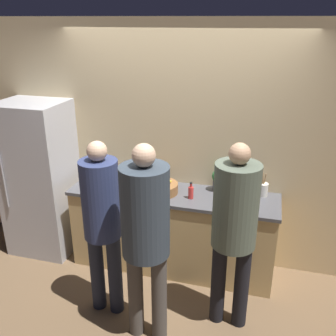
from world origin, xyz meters
TOP-DOWN VIEW (x-y plane):
  - ground_plane at (0.00, 0.00)m, footprint 14.00×14.00m
  - wall_back at (0.00, 0.63)m, footprint 5.20×0.06m
  - counter at (0.00, 0.34)m, footprint 2.17×0.61m
  - refrigerator at (-1.56, 0.31)m, footprint 0.72×0.64m
  - person_left at (-0.42, -0.48)m, footprint 0.33×0.33m
  - person_center at (0.05, -0.69)m, footprint 0.38×0.38m
  - person_right at (0.70, -0.34)m, footprint 0.37×0.37m
  - fruit_bowl at (-0.12, 0.30)m, footprint 0.36×0.36m
  - utensil_crock at (0.90, 0.50)m, footprint 0.10×0.10m
  - bottle_red at (0.21, 0.25)m, footprint 0.05×0.05m
  - bottle_clear at (-0.72, 0.40)m, footprint 0.06×0.06m
  - cup_yellow at (-0.29, 0.53)m, footprint 0.07×0.07m
  - potted_plant at (0.44, 0.51)m, footprint 0.14×0.14m

SIDE VIEW (x-z plane):
  - ground_plane at x=0.00m, z-range 0.00..0.00m
  - counter at x=0.00m, z-range 0.00..0.90m
  - refrigerator at x=-1.56m, z-range 0.00..1.77m
  - cup_yellow at x=-0.29m, z-range 0.90..1.00m
  - fruit_bowl at x=-0.12m, z-range 0.88..1.02m
  - bottle_red at x=0.21m, z-range 0.88..1.06m
  - utensil_crock at x=0.90m, z-range 0.85..1.10m
  - person_left at x=-0.42m, z-range 0.15..1.82m
  - bottle_clear at x=-0.72m, z-range 0.87..1.11m
  - potted_plant at x=0.44m, z-range 0.91..1.14m
  - person_right at x=0.70m, z-range 0.18..1.89m
  - person_center at x=0.05m, z-range 0.19..1.95m
  - wall_back at x=0.00m, z-range 0.00..2.60m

